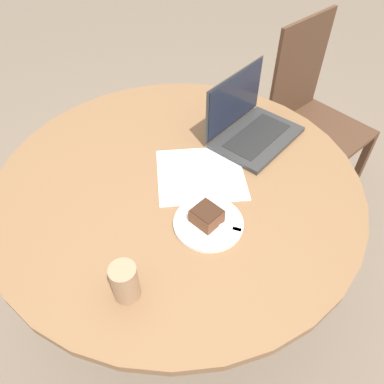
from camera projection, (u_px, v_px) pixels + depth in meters
The scene contains 9 objects.
ground_plane at pixel (182, 287), 1.81m from camera, with size 12.00×12.00×0.00m, color #6B5B4C.
dining_table at pixel (179, 209), 1.39m from camera, with size 1.25×1.25×0.74m.
chair at pixel (310, 119), 1.92m from camera, with size 0.57×0.57×0.98m.
paper_document at pixel (201, 174), 1.29m from camera, with size 0.32×0.30×0.00m.
plate at pixel (208, 223), 1.14m from camera, with size 0.21×0.21×0.01m.
cake_slice at pixel (207, 216), 1.12m from camera, with size 0.11×0.11×0.05m.
fork at pixel (220, 225), 1.12m from camera, with size 0.16×0.10×0.00m.
coffee_glass at pixel (125, 282), 0.94m from camera, with size 0.07×0.07×0.11m.
laptop at pixel (251, 127), 1.41m from camera, with size 0.40×0.39×0.24m.
Camera 1 is at (-0.13, -0.91, 1.63)m, focal length 35.00 mm.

